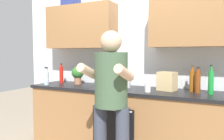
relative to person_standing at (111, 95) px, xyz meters
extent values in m
cube|color=silver|center=(-0.12, 1.09, 0.31)|extent=(4.00, 0.06, 2.50)
cube|color=olive|center=(-0.96, 0.90, 0.83)|extent=(1.12, 0.32, 0.65)
cube|color=olive|center=(0.72, 0.90, 0.83)|extent=(1.12, 0.32, 0.65)
cube|color=navy|center=(-1.15, 0.90, 1.26)|extent=(0.24, 0.20, 0.21)
cube|color=olive|center=(-0.12, 0.73, -0.51)|extent=(2.80, 0.60, 0.86)
cube|color=black|center=(-0.12, 0.73, -0.06)|extent=(2.84, 0.64, 0.04)
cube|color=black|center=(-0.18, 0.41, -0.49)|extent=(0.56, 0.02, 0.50)
cylinder|color=silver|center=(-0.18, 0.39, -0.26)|extent=(0.52, 0.02, 0.02)
cylinder|color=#3F593F|center=(0.00, 0.01, 0.16)|extent=(0.34, 0.34, 0.56)
sphere|color=#D8AD8C|center=(0.00, 0.01, 0.55)|extent=(0.22, 0.22, 0.22)
cylinder|color=#D8AD8C|center=(-0.20, -0.11, 0.24)|extent=(0.09, 0.31, 0.19)
cylinder|color=#D8AD8C|center=(0.20, -0.11, 0.24)|extent=(0.09, 0.31, 0.19)
cylinder|color=#471419|center=(-0.55, 0.68, 0.09)|extent=(0.07, 0.07, 0.26)
cylinder|color=#471419|center=(-0.55, 0.68, 0.23)|extent=(0.02, 0.02, 0.04)
cylinder|color=black|center=(-0.55, 0.68, 0.26)|extent=(0.03, 0.03, 0.01)
cylinder|color=#198C33|center=(0.91, 0.76, 0.09)|extent=(0.06, 0.06, 0.27)
cylinder|color=#198C33|center=(0.91, 0.76, 0.25)|extent=(0.03, 0.03, 0.06)
cylinder|color=black|center=(0.91, 0.76, 0.29)|extent=(0.03, 0.03, 0.01)
cylinder|color=#8C4C14|center=(0.69, 0.86, 0.09)|extent=(0.07, 0.07, 0.26)
cylinder|color=#8C4C14|center=(0.69, 0.86, 0.24)|extent=(0.03, 0.03, 0.05)
cylinder|color=black|center=(0.69, 0.86, 0.27)|extent=(0.03, 0.03, 0.01)
cylinder|color=silver|center=(-1.35, 0.54, 0.06)|extent=(0.08, 0.08, 0.20)
cylinder|color=silver|center=(-1.35, 0.54, 0.18)|extent=(0.04, 0.04, 0.05)
cylinder|color=black|center=(-1.35, 0.54, 0.21)|extent=(0.05, 0.05, 0.02)
cylinder|color=red|center=(-1.29, 0.82, 0.09)|extent=(0.06, 0.06, 0.26)
cylinder|color=red|center=(-1.29, 0.82, 0.24)|extent=(0.03, 0.03, 0.03)
cylinder|color=black|center=(-1.29, 0.82, 0.26)|extent=(0.03, 0.03, 0.01)
cylinder|color=brown|center=(0.76, 0.78, 0.08)|extent=(0.06, 0.06, 0.26)
cylinder|color=brown|center=(0.76, 0.78, 0.23)|extent=(0.03, 0.03, 0.04)
cylinder|color=black|center=(0.76, 0.78, 0.26)|extent=(0.04, 0.04, 0.02)
cylinder|color=white|center=(0.21, 0.58, 0.01)|extent=(0.07, 0.07, 0.11)
cylinder|color=silver|center=(-0.20, 0.79, 0.00)|extent=(0.20, 0.20, 0.09)
cylinder|color=#9E6647|center=(-0.97, 0.81, 0.01)|extent=(0.11, 0.11, 0.10)
sphere|color=#2D6B28|center=(-0.97, 0.81, 0.14)|extent=(0.19, 0.19, 0.19)
cube|color=tan|center=(0.39, 0.80, 0.08)|extent=(0.25, 0.21, 0.24)
camera|label=1|loc=(1.05, -2.09, 0.42)|focal=36.87mm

